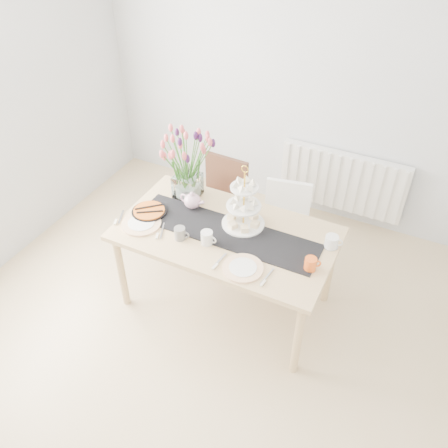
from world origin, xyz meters
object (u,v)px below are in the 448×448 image
at_px(radiator, 342,181).
at_px(chair_white, 285,220).
at_px(tulip_vase, 186,154).
at_px(plate_right, 243,268).
at_px(mug_orange, 310,264).
at_px(dining_table, 226,240).
at_px(teapot, 192,201).
at_px(plate_left, 141,223).
at_px(mug_grey, 180,233).
at_px(cake_stand, 244,211).
at_px(tart_tin, 149,212).
at_px(mug_white, 207,238).
at_px(chair_brown, 221,197).
at_px(cream_jug, 331,242).

height_order(radiator, chair_white, chair_white).
bearing_deg(tulip_vase, plate_right, -37.42).
distance_m(radiator, tulip_vase, 1.70).
xyz_separation_m(chair_white, tulip_vase, (-0.71, -0.40, 0.68)).
relative_size(mug_orange, plate_right, 0.35).
relative_size(dining_table, teapot, 7.54).
bearing_deg(plate_left, mug_grey, -1.83).
relative_size(tulip_vase, cake_stand, 1.48).
bearing_deg(plate_right, chair_white, 92.40).
height_order(tart_tin, plate_left, tart_tin).
height_order(teapot, plate_left, teapot).
height_order(radiator, tart_tin, tart_tin).
distance_m(chair_white, teapot, 0.87).
relative_size(mug_grey, plate_left, 0.32).
xyz_separation_m(mug_white, mug_orange, (0.74, 0.07, -0.00)).
distance_m(dining_table, cake_stand, 0.26).
bearing_deg(dining_table, teapot, 157.96).
height_order(chair_brown, tulip_vase, tulip_vase).
bearing_deg(cream_jug, mug_white, -166.09).
height_order(mug_orange, plate_right, mug_orange).
bearing_deg(cake_stand, mug_white, -116.12).
relative_size(cream_jug, plate_right, 0.34).
bearing_deg(dining_table, cake_stand, 58.31).
bearing_deg(tulip_vase, teapot, -48.54).
xyz_separation_m(tart_tin, mug_grey, (0.36, -0.15, 0.03)).
distance_m(mug_white, mug_orange, 0.74).
distance_m(teapot, mug_white, 0.43).
bearing_deg(mug_orange, chair_white, 90.87).
bearing_deg(mug_orange, mug_grey, 157.99).
bearing_deg(tulip_vase, cream_jug, -4.48).
xyz_separation_m(mug_white, plate_right, (0.34, -0.12, -0.04)).
xyz_separation_m(radiator, dining_table, (-0.51, -1.48, 0.22)).
bearing_deg(plate_right, tulip_vase, 142.58).
height_order(dining_table, teapot, teapot).
bearing_deg(dining_table, radiator, 70.98).
relative_size(cake_stand, mug_grey, 4.87).
height_order(cream_jug, mug_white, mug_white).
bearing_deg(chair_white, mug_white, -120.38).
bearing_deg(dining_table, chair_brown, 119.50).
height_order(mug_grey, mug_orange, same).
distance_m(plate_left, plate_right, 0.88).
relative_size(cream_jug, mug_white, 0.92).
xyz_separation_m(tulip_vase, plate_left, (-0.13, -0.48, -0.38)).
relative_size(radiator, tart_tin, 4.46).
relative_size(tulip_vase, mug_orange, 7.18).
relative_size(cake_stand, tart_tin, 1.74).
xyz_separation_m(tulip_vase, mug_grey, (0.21, -0.49, -0.34)).
relative_size(chair_white, tart_tin, 2.92).
bearing_deg(mug_grey, cream_jug, 15.41).
distance_m(radiator, cream_jug, 1.36).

